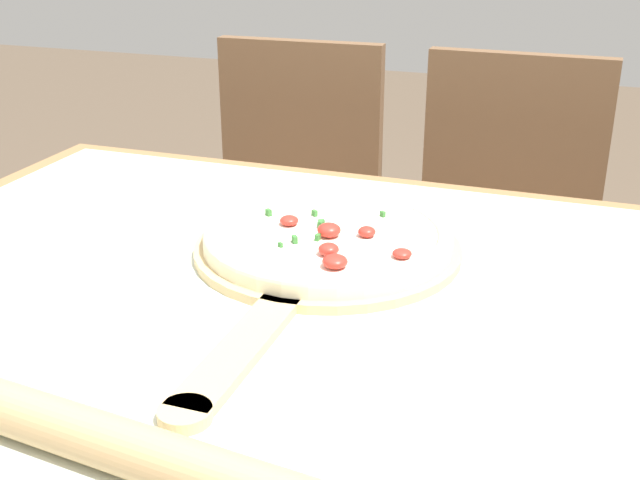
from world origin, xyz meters
TOP-DOWN VIEW (x-y plane):
  - dining_table at (0.00, 0.00)m, footprint 1.13×0.91m
  - towel_cloth at (0.00, 0.00)m, footprint 1.05×0.83m
  - pizza_peel at (0.05, 0.09)m, footprint 0.35×0.58m
  - pizza at (0.05, 0.11)m, footprint 0.32×0.32m
  - rolling_pin at (0.05, -0.35)m, footprint 0.48×0.08m
  - chair_left at (-0.27, 0.80)m, footprint 0.41×0.41m
  - chair_right at (0.20, 0.80)m, footprint 0.41×0.41m

SIDE VIEW (x-z plane):
  - chair_left at x=-0.27m, z-range 0.07..0.95m
  - chair_right at x=0.20m, z-range 0.07..0.95m
  - dining_table at x=0.00m, z-range 0.25..0.99m
  - towel_cloth at x=0.00m, z-range 0.73..0.74m
  - pizza_peel at x=0.05m, z-range 0.74..0.75m
  - rolling_pin at x=0.05m, z-range 0.74..0.78m
  - pizza at x=0.05m, z-range 0.75..0.78m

